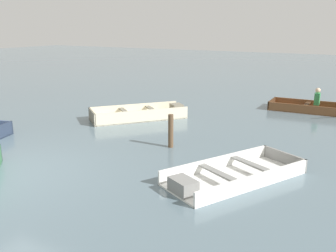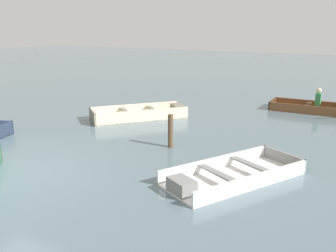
{
  "view_description": "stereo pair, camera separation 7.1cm",
  "coord_description": "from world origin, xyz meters",
  "px_view_note": "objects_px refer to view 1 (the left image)",
  "views": [
    {
      "loc": [
        6.75,
        -4.59,
        3.08
      ],
      "look_at": [
        1.68,
        4.18,
        0.35
      ],
      "focal_mm": 40.0,
      "sensor_mm": 36.0,
      "label": 1
    },
    {
      "loc": [
        6.81,
        -4.55,
        3.08
      ],
      "look_at": [
        1.68,
        4.18,
        0.35
      ],
      "focal_mm": 40.0,
      "sensor_mm": 36.0,
      "label": 2
    }
  ],
  "objects_px": {
    "skiff_cream_far_moored": "(143,114)",
    "rowboat_wooden_brown_with_crew": "(330,108)",
    "skiff_white_near_moored": "(230,176)",
    "mooring_post": "(171,131)"
  },
  "relations": [
    {
      "from": "skiff_cream_far_moored",
      "to": "rowboat_wooden_brown_with_crew",
      "type": "xyz_separation_m",
      "value": [
        5.42,
        4.08,
        0.04
      ]
    },
    {
      "from": "mooring_post",
      "to": "rowboat_wooden_brown_with_crew",
      "type": "bearing_deg",
      "value": 64.2
    },
    {
      "from": "skiff_cream_far_moored",
      "to": "mooring_post",
      "type": "height_order",
      "value": "mooring_post"
    },
    {
      "from": "skiff_white_near_moored",
      "to": "rowboat_wooden_brown_with_crew",
      "type": "relative_size",
      "value": 0.86
    },
    {
      "from": "skiff_white_near_moored",
      "to": "skiff_cream_far_moored",
      "type": "height_order",
      "value": "skiff_cream_far_moored"
    },
    {
      "from": "skiff_white_near_moored",
      "to": "rowboat_wooden_brown_with_crew",
      "type": "bearing_deg",
      "value": 83.09
    },
    {
      "from": "rowboat_wooden_brown_with_crew",
      "to": "skiff_cream_far_moored",
      "type": "bearing_deg",
      "value": -143.08
    },
    {
      "from": "skiff_white_near_moored",
      "to": "skiff_cream_far_moored",
      "type": "bearing_deg",
      "value": 142.07
    },
    {
      "from": "skiff_cream_far_moored",
      "to": "rowboat_wooden_brown_with_crew",
      "type": "height_order",
      "value": "rowboat_wooden_brown_with_crew"
    },
    {
      "from": "skiff_cream_far_moored",
      "to": "mooring_post",
      "type": "xyz_separation_m",
      "value": [
        2.37,
        -2.24,
        0.3
      ]
    }
  ]
}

